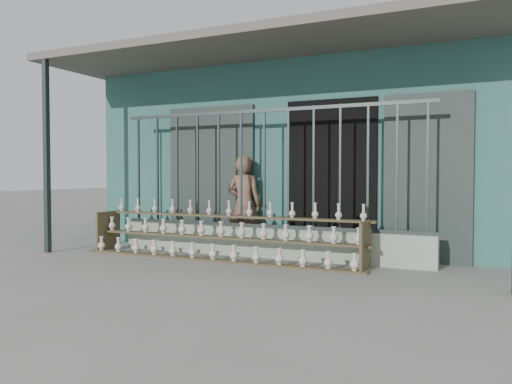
% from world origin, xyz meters
% --- Properties ---
extents(ground, '(60.00, 60.00, 0.00)m').
position_xyz_m(ground, '(0.00, 0.00, 0.00)').
color(ground, slate).
extents(workshop_building, '(7.40, 6.60, 3.21)m').
position_xyz_m(workshop_building, '(0.00, 4.23, 1.62)').
color(workshop_building, '#2C5D56').
rests_on(workshop_building, ground).
extents(parapet_wall, '(5.00, 0.20, 0.45)m').
position_xyz_m(parapet_wall, '(0.00, 1.30, 0.23)').
color(parapet_wall, '#99AC93').
rests_on(parapet_wall, ground).
extents(security_fence, '(5.00, 0.04, 1.80)m').
position_xyz_m(security_fence, '(-0.00, 1.30, 1.35)').
color(security_fence, '#283330').
rests_on(security_fence, parapet_wall).
extents(shelf_rack, '(4.50, 0.68, 0.85)m').
position_xyz_m(shelf_rack, '(-0.53, 0.88, 0.36)').
color(shelf_rack, brown).
rests_on(shelf_rack, ground).
extents(elderly_woman, '(0.59, 0.41, 1.56)m').
position_xyz_m(elderly_woman, '(-0.49, 1.59, 0.78)').
color(elderly_woman, brown).
rests_on(elderly_woman, ground).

